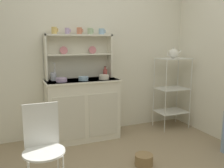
{
  "coord_description": "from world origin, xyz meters",
  "views": [
    {
      "loc": [
        -1.07,
        -1.88,
        1.39
      ],
      "look_at": [
        0.16,
        1.12,
        0.82
      ],
      "focal_mm": 39.01,
      "sensor_mm": 36.0,
      "label": 1
    }
  ],
  "objects": [
    {
      "name": "cup_sage_3",
      "position": [
        -0.02,
        1.49,
        1.53
      ],
      "size": [
        0.09,
        0.07,
        0.09
      ],
      "color": "#9EB78E",
      "rests_on": "hutch_shelf_unit"
    },
    {
      "name": "bowl_floral_medium",
      "position": [
        -0.19,
        1.29,
        0.89
      ],
      "size": [
        0.14,
        0.14,
        0.05
      ],
      "primitive_type": "cylinder",
      "color": "#8EB2D1",
      "rests_on": "hutch_cabinet"
    },
    {
      "name": "hutch_cabinet",
      "position": [
        -0.19,
        1.37,
        0.44
      ],
      "size": [
        1.03,
        0.45,
        0.86
      ],
      "color": "silver",
      "rests_on": "ground"
    },
    {
      "name": "cup_terracotta_2",
      "position": [
        -0.18,
        1.49,
        1.53
      ],
      "size": [
        0.09,
        0.07,
        0.09
      ],
      "color": "#C67556",
      "rests_on": "hutch_shelf_unit"
    },
    {
      "name": "bowl_cream_small",
      "position": [
        0.11,
        1.29,
        0.89
      ],
      "size": [
        0.15,
        0.15,
        0.06
      ],
      "primitive_type": "cylinder",
      "color": "silver",
      "rests_on": "hutch_cabinet"
    },
    {
      "name": "jam_bottle",
      "position": [
        0.19,
        1.45,
        0.93
      ],
      "size": [
        0.06,
        0.06,
        0.17
      ],
      "color": "#B74C47",
      "rests_on": "hutch_cabinet"
    },
    {
      "name": "wall_back",
      "position": [
        0.0,
        1.62,
        1.25
      ],
      "size": [
        3.84,
        0.05,
        2.5
      ],
      "primitive_type": "cube",
      "color": "silver",
      "rests_on": "ground"
    },
    {
      "name": "bakers_rack",
      "position": [
        1.27,
        1.29,
        0.69
      ],
      "size": [
        0.49,
        0.36,
        1.13
      ],
      "color": "silver",
      "rests_on": "ground"
    },
    {
      "name": "utensil_jar",
      "position": [
        -0.57,
        1.45,
        0.92
      ],
      "size": [
        0.08,
        0.08,
        0.24
      ],
      "color": "#B2B7C6",
      "rests_on": "hutch_cabinet"
    },
    {
      "name": "cup_sky_4",
      "position": [
        0.15,
        1.49,
        1.53
      ],
      "size": [
        0.1,
        0.08,
        0.08
      ],
      "color": "#8EB2D1",
      "rests_on": "hutch_shelf_unit"
    },
    {
      "name": "floor_basket",
      "position": [
        0.23,
        0.35,
        0.06
      ],
      "size": [
        0.21,
        0.21,
        0.12
      ],
      "primitive_type": "cylinder",
      "color": "#93754C",
      "rests_on": "ground"
    },
    {
      "name": "porcelain_teapot",
      "position": [
        1.26,
        1.29,
        1.2
      ],
      "size": [
        0.24,
        0.15,
        0.17
      ],
      "color": "white",
      "rests_on": "bakers_rack"
    },
    {
      "name": "bowl_mixing_large",
      "position": [
        -0.49,
        1.29,
        0.89
      ],
      "size": [
        0.15,
        0.15,
        0.05
      ],
      "primitive_type": "cylinder",
      "color": "#B79ECC",
      "rests_on": "hutch_cabinet"
    },
    {
      "name": "cup_gold_0",
      "position": [
        -0.53,
        1.49,
        1.53
      ],
      "size": [
        0.09,
        0.07,
        0.09
      ],
      "color": "#DBB760",
      "rests_on": "hutch_shelf_unit"
    },
    {
      "name": "hutch_shelf_unit",
      "position": [
        -0.19,
        1.53,
        1.23
      ],
      "size": [
        0.96,
        0.18,
        0.63
      ],
      "color": "silver",
      "rests_on": "hutch_cabinet"
    },
    {
      "name": "cup_lilac_1",
      "position": [
        -0.35,
        1.49,
        1.53
      ],
      "size": [
        0.08,
        0.06,
        0.08
      ],
      "color": "#B79ECC",
      "rests_on": "hutch_shelf_unit"
    },
    {
      "name": "wire_chair",
      "position": [
        -0.87,
        0.2,
        0.52
      ],
      "size": [
        0.36,
        0.36,
        0.85
      ],
      "rotation": [
        0.0,
        0.0,
        0.02
      ],
      "color": "white",
      "rests_on": "ground"
    }
  ]
}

